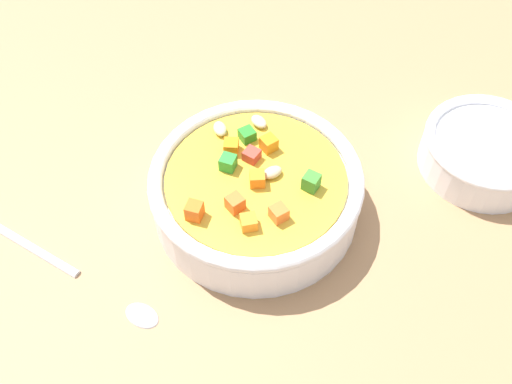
{
  "coord_description": "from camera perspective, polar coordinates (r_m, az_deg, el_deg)",
  "views": [
    {
      "loc": [
        31.57,
        -5.56,
        44.46
      ],
      "look_at": [
        0.0,
        0.0,
        2.55
      ],
      "focal_mm": 40.3,
      "sensor_mm": 36.0,
      "label": 1
    }
  ],
  "objects": [
    {
      "name": "side_bowl_small",
      "position": [
        0.61,
        21.81,
        3.81
      ],
      "size": [
        12.46,
        12.46,
        4.12
      ],
      "color": "white",
      "rests_on": "ground_plane"
    },
    {
      "name": "soup_bowl_main",
      "position": [
        0.53,
        -0.01,
        0.21
      ],
      "size": [
        19.33,
        19.33,
        6.21
      ],
      "color": "white",
      "rests_on": "ground_plane"
    },
    {
      "name": "ground_plane",
      "position": [
        0.56,
        0.0,
        -2.22
      ],
      "size": [
        140.0,
        140.0,
        2.0
      ],
      "primitive_type": "cube",
      "color": "#9E754F"
    },
    {
      "name": "spoon",
      "position": [
        0.53,
        -18.39,
        -7.2
      ],
      "size": [
        15.6,
        17.7,
        0.93
      ],
      "rotation": [
        0.0,
        0.0,
        7.14
      ],
      "color": "silver",
      "rests_on": "ground_plane"
    }
  ]
}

